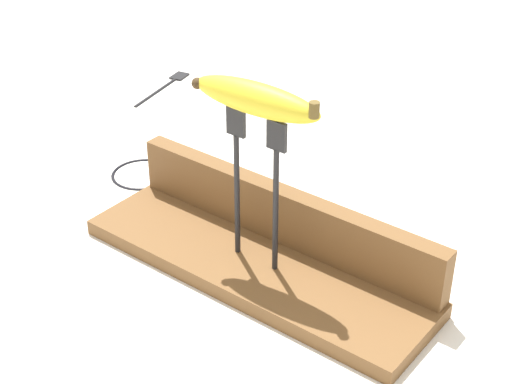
# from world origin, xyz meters

# --- Properties ---
(ground_plane) EXTENTS (3.00, 3.00, 0.00)m
(ground_plane) POSITION_xyz_m (0.00, 0.00, 0.00)
(ground_plane) COLOR silver
(wooden_board) EXTENTS (0.47, 0.14, 0.02)m
(wooden_board) POSITION_xyz_m (0.00, 0.00, 0.01)
(wooden_board) COLOR brown
(wooden_board) RESTS_ON ground
(board_backstop) EXTENTS (0.46, 0.03, 0.07)m
(board_backstop) POSITION_xyz_m (0.00, 0.06, 0.06)
(board_backstop) COLOR brown
(board_backstop) RESTS_ON wooden_board
(fork_stand_center) EXTENTS (0.09, 0.01, 0.20)m
(fork_stand_center) POSITION_xyz_m (0.00, -0.00, 0.14)
(fork_stand_center) COLOR black
(fork_stand_center) RESTS_ON wooden_board
(banana_raised_center) EXTENTS (0.17, 0.05, 0.04)m
(banana_raised_center) POSITION_xyz_m (-0.00, -0.00, 0.24)
(banana_raised_center) COLOR yellow
(banana_raised_center) RESTS_ON fork_stand_center
(fork_fallen_near) EXTENTS (0.05, 0.17, 0.01)m
(fork_fallen_near) POSITION_xyz_m (-0.50, 0.37, 0.00)
(fork_fallen_near) COLOR black
(fork_fallen_near) RESTS_ON ground
(wire_coil) EXTENTS (0.10, 0.10, 0.01)m
(wire_coil) POSITION_xyz_m (-0.29, 0.09, 0.00)
(wire_coil) COLOR black
(wire_coil) RESTS_ON ground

